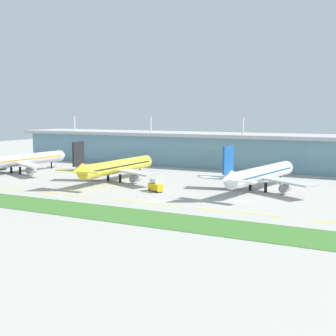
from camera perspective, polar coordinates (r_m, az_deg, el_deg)
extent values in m
plane|color=#A8A59E|center=(153.19, -1.80, -4.24)|extent=(600.00, 600.00, 0.00)
cube|color=#6693A8|center=(247.01, 9.86, 1.94)|extent=(280.00, 28.00, 16.80)
cube|color=#B2B2B7|center=(246.37, 9.90, 4.09)|extent=(288.00, 34.00, 1.80)
cylinder|color=silver|center=(294.57, -11.82, 5.57)|extent=(0.90, 0.90, 9.00)
cylinder|color=silver|center=(263.14, -2.22, 5.55)|extent=(0.90, 0.90, 9.00)
cylinder|color=silver|center=(240.81, 9.54, 5.32)|extent=(0.90, 0.90, 9.00)
cylinder|color=#ADB2BC|center=(235.19, -18.31, 0.96)|extent=(9.41, 56.59, 5.80)
cone|color=#ADB2BC|center=(255.87, -13.21, 1.60)|extent=(5.76, 4.35, 5.51)
cylinder|color=gray|center=(241.99, -20.48, 0.06)|extent=(3.48, 4.70, 3.20)
cube|color=#B7BABF|center=(223.47, -17.13, 0.37)|extent=(24.58, 16.53, 0.70)
cylinder|color=gray|center=(225.64, -17.04, -0.28)|extent=(3.48, 4.70, 3.20)
cylinder|color=black|center=(249.95, -14.62, 0.35)|extent=(0.70, 0.70, 3.60)
cylinder|color=black|center=(236.20, -19.32, -0.20)|extent=(1.10, 1.10, 3.60)
cylinder|color=black|center=(231.36, -18.30, -0.30)|extent=(1.10, 1.10, 3.60)
cube|color=orange|center=(235.15, -18.31, 1.06)|extent=(9.09, 50.97, 0.60)
cylinder|color=yellow|center=(198.02, -6.40, 0.20)|extent=(6.97, 48.92, 5.80)
cone|color=yellow|center=(220.06, -2.48, 0.92)|extent=(5.60, 4.13, 5.51)
cone|color=yellow|center=(176.25, -11.49, -0.35)|extent=(5.09, 6.74, 5.72)
cube|color=black|center=(176.32, -11.33, 1.76)|extent=(0.85, 6.41, 9.50)
cube|color=yellow|center=(180.21, -12.73, -0.29)|extent=(10.07, 3.44, 0.36)
cube|color=yellow|center=(173.21, -9.98, -0.51)|extent=(10.07, 3.44, 0.36)
cube|color=#B7BABF|center=(201.76, -9.91, -0.11)|extent=(24.86, 14.82, 0.70)
cylinder|color=gray|center=(202.51, -9.38, -0.87)|extent=(3.31, 4.58, 3.20)
cube|color=#B7BABF|center=(187.92, -4.16, -0.55)|extent=(24.73, 15.77, 0.70)
cylinder|color=gray|center=(190.15, -4.22, -1.31)|extent=(3.31, 4.58, 3.20)
cylinder|color=black|center=(213.76, -3.59, -0.54)|extent=(0.70, 0.70, 3.60)
cylinder|color=black|center=(198.05, -7.64, -1.19)|extent=(1.10, 1.10, 3.60)
cylinder|color=black|center=(194.39, -6.11, -1.33)|extent=(1.10, 1.10, 3.60)
cube|color=black|center=(197.97, -6.40, 0.31)|extent=(6.89, 44.04, 0.60)
cylinder|color=white|center=(176.85, 11.82, -0.73)|extent=(14.04, 49.27, 5.80)
cone|color=white|center=(201.01, 15.02, 0.10)|extent=(6.11, 4.88, 5.51)
cone|color=white|center=(152.42, 7.45, -1.42)|extent=(5.98, 7.37, 5.72)
cube|color=#19519E|center=(152.48, 7.67, 1.03)|extent=(1.78, 6.43, 9.50)
cube|color=white|center=(155.61, 5.77, -1.29)|extent=(10.40, 4.85, 0.36)
cube|color=white|center=(150.31, 9.37, -1.65)|extent=(10.40, 4.85, 0.36)
cube|color=#B7BABF|center=(178.51, 7.72, -1.00)|extent=(24.90, 11.72, 0.70)
cylinder|color=gray|center=(179.60, 8.26, -1.86)|extent=(3.92, 4.98, 3.20)
cube|color=#B7BABF|center=(168.30, 14.87, -1.66)|extent=(23.98, 18.42, 0.70)
cylinder|color=gray|center=(170.50, 14.65, -2.49)|extent=(3.92, 4.98, 3.20)
cylinder|color=black|center=(194.16, 14.08, -1.51)|extent=(0.70, 0.70, 3.60)
cylinder|color=black|center=(176.23, 10.43, -2.27)|extent=(1.10, 1.10, 3.60)
cylinder|color=black|center=(173.53, 12.32, -2.46)|extent=(1.10, 1.10, 3.60)
cube|color=#19519E|center=(176.80, 11.82, -0.60)|extent=(13.25, 44.45, 0.60)
cube|color=yellow|center=(171.03, -13.34, -3.23)|extent=(28.00, 0.70, 0.04)
cube|color=yellow|center=(151.53, -3.46, -4.37)|extent=(28.00, 0.70, 0.04)
cube|color=yellow|center=(137.78, 8.88, -5.60)|extent=(28.00, 0.70, 0.04)
cube|color=#3D702D|center=(134.31, -6.46, -5.87)|extent=(300.00, 18.00, 0.10)
cube|color=gold|center=(171.35, -1.60, -2.44)|extent=(7.54, 5.83, 2.60)
cylinder|color=silver|center=(171.68, -1.74, -1.67)|extent=(4.47, 3.72, 2.00)
cylinder|color=black|center=(170.08, -0.82, -2.95)|extent=(0.96, 0.75, 0.90)
cylinder|color=black|center=(168.86, -1.49, -3.02)|extent=(0.96, 0.75, 0.90)
cylinder|color=black|center=(174.29, -1.71, -2.71)|extent=(0.96, 0.75, 0.90)
cylinder|color=black|center=(173.10, -2.37, -2.78)|extent=(0.96, 0.75, 0.90)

